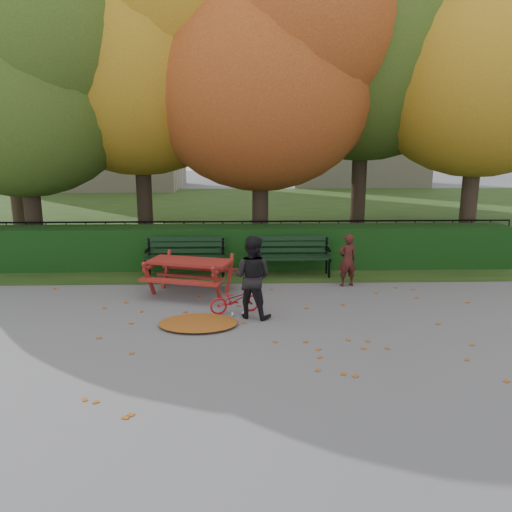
{
  "coord_description": "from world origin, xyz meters",
  "views": [
    {
      "loc": [
        -0.04,
        -7.41,
        3.03
      ],
      "look_at": [
        0.23,
        1.34,
        1.0
      ],
      "focal_mm": 35.0,
      "sensor_mm": 36.0,
      "label": 1
    }
  ],
  "objects_px": {
    "tree_c": "(274,68)",
    "tree_b": "(149,49)",
    "tree_g": "(493,68)",
    "bench_right": "(291,253)",
    "tree_e": "(500,57)",
    "adult": "(252,277)",
    "child": "(347,260)",
    "tree_d": "(382,31)",
    "picnic_table": "(190,268)",
    "bicycle": "(235,300)",
    "tree_a": "(29,78)",
    "bench_left": "(186,254)",
    "tree_f": "(10,52)"
  },
  "relations": [
    {
      "from": "tree_c",
      "to": "tree_b",
      "type": "bearing_deg",
      "value": 166.55
    },
    {
      "from": "tree_b",
      "to": "tree_c",
      "type": "bearing_deg",
      "value": -13.45
    },
    {
      "from": "tree_g",
      "to": "bench_right",
      "type": "bearing_deg",
      "value": -140.05
    },
    {
      "from": "tree_e",
      "to": "adult",
      "type": "bearing_deg",
      "value": -142.75
    },
    {
      "from": "tree_g",
      "to": "child",
      "type": "xyz_separation_m",
      "value": [
        -6.12,
        -6.98,
        -4.81
      ]
    },
    {
      "from": "tree_g",
      "to": "adult",
      "type": "height_order",
      "value": "tree_g"
    },
    {
      "from": "tree_c",
      "to": "tree_d",
      "type": "height_order",
      "value": "tree_d"
    },
    {
      "from": "picnic_table",
      "to": "child",
      "type": "distance_m",
      "value": 3.31
    },
    {
      "from": "child",
      "to": "bicycle",
      "type": "relative_size",
      "value": 1.24
    },
    {
      "from": "tree_a",
      "to": "tree_d",
      "type": "relative_size",
      "value": 0.78
    },
    {
      "from": "picnic_table",
      "to": "adult",
      "type": "distance_m",
      "value": 1.86
    },
    {
      "from": "bench_left",
      "to": "child",
      "type": "distance_m",
      "value": 3.63
    },
    {
      "from": "tree_e",
      "to": "tree_c",
      "type": "bearing_deg",
      "value": 178.07
    },
    {
      "from": "bench_left",
      "to": "picnic_table",
      "type": "relative_size",
      "value": 0.93
    },
    {
      "from": "child",
      "to": "bicycle",
      "type": "height_order",
      "value": "child"
    },
    {
      "from": "tree_a",
      "to": "adult",
      "type": "relative_size",
      "value": 5.15
    },
    {
      "from": "tree_d",
      "to": "bench_left",
      "type": "xyz_separation_m",
      "value": [
        -5.18,
        -3.53,
        -5.46
      ]
    },
    {
      "from": "tree_e",
      "to": "tree_f",
      "type": "xyz_separation_m",
      "value": [
        -13.66,
        3.47,
        0.61
      ]
    },
    {
      "from": "adult",
      "to": "tree_a",
      "type": "bearing_deg",
      "value": -18.3
    },
    {
      "from": "tree_a",
      "to": "bicycle",
      "type": "distance_m",
      "value": 7.96
    },
    {
      "from": "adult",
      "to": "child",
      "type": "bearing_deg",
      "value": -115.16
    },
    {
      "from": "tree_c",
      "to": "bench_right",
      "type": "xyz_separation_m",
      "value": [
        0.27,
        -2.26,
        -4.3
      ]
    },
    {
      "from": "tree_e",
      "to": "tree_g",
      "type": "xyz_separation_m",
      "value": [
        1.81,
        3.99,
        0.29
      ]
    },
    {
      "from": "tree_f",
      "to": "bench_right",
      "type": "bearing_deg",
      "value": -33.92
    },
    {
      "from": "bicycle",
      "to": "bench_left",
      "type": "bearing_deg",
      "value": 8.9
    },
    {
      "from": "picnic_table",
      "to": "tree_g",
      "type": "bearing_deg",
      "value": 55.05
    },
    {
      "from": "tree_d",
      "to": "adult",
      "type": "distance_m",
      "value": 9.01
    },
    {
      "from": "bench_left",
      "to": "bicycle",
      "type": "distance_m",
      "value": 2.82
    },
    {
      "from": "tree_d",
      "to": "tree_c",
      "type": "bearing_deg",
      "value": -157.39
    },
    {
      "from": "tree_b",
      "to": "tree_c",
      "type": "xyz_separation_m",
      "value": [
        3.28,
        -0.78,
        -0.58
      ]
    },
    {
      "from": "tree_f",
      "to": "child",
      "type": "relative_size",
      "value": 8.14
    },
    {
      "from": "tree_c",
      "to": "tree_a",
      "type": "bearing_deg",
      "value": -176.35
    },
    {
      "from": "tree_f",
      "to": "tree_b",
      "type": "bearing_deg",
      "value": -27.99
    },
    {
      "from": "tree_g",
      "to": "tree_d",
      "type": "bearing_deg",
      "value": -150.39
    },
    {
      "from": "tree_a",
      "to": "tree_f",
      "type": "relative_size",
      "value": 0.81
    },
    {
      "from": "tree_f",
      "to": "tree_c",
      "type": "bearing_deg",
      "value": -22.35
    },
    {
      "from": "bench_right",
      "to": "bench_left",
      "type": "bearing_deg",
      "value": 180.0
    },
    {
      "from": "tree_e",
      "to": "child",
      "type": "bearing_deg",
      "value": -145.3
    },
    {
      "from": "tree_g",
      "to": "child",
      "type": "bearing_deg",
      "value": -131.27
    },
    {
      "from": "tree_e",
      "to": "bench_right",
      "type": "distance_m",
      "value": 7.38
    },
    {
      "from": "child",
      "to": "adult",
      "type": "relative_size",
      "value": 0.78
    },
    {
      "from": "bench_left",
      "to": "picnic_table",
      "type": "distance_m",
      "value": 1.4
    },
    {
      "from": "child",
      "to": "adult",
      "type": "xyz_separation_m",
      "value": [
        -2.06,
        -1.86,
        0.16
      ]
    },
    {
      "from": "child",
      "to": "adult",
      "type": "distance_m",
      "value": 2.78
    },
    {
      "from": "tree_d",
      "to": "bench_left",
      "type": "relative_size",
      "value": 5.32
    },
    {
      "from": "child",
      "to": "bicycle",
      "type": "xyz_separation_m",
      "value": [
        -2.37,
        -1.65,
        -0.32
      ]
    },
    {
      "from": "tree_a",
      "to": "tree_g",
      "type": "bearing_deg",
      "value": 17.19
    },
    {
      "from": "tree_b",
      "to": "bicycle",
      "type": "distance_m",
      "value": 7.96
    },
    {
      "from": "tree_b",
      "to": "bench_right",
      "type": "distance_m",
      "value": 6.76
    },
    {
      "from": "tree_a",
      "to": "adult",
      "type": "distance_m",
      "value": 8.03
    }
  ]
}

